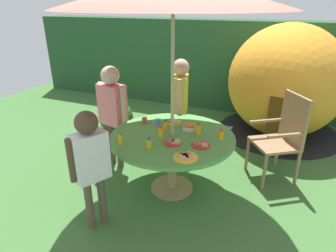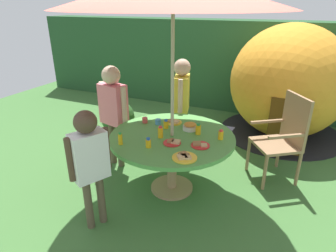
{
  "view_description": "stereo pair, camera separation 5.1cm",
  "coord_description": "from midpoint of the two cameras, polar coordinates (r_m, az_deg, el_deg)",
  "views": [
    {
      "loc": [
        1.09,
        -2.68,
        2.05
      ],
      "look_at": [
        -0.06,
        0.01,
        0.79
      ],
      "focal_mm": 30.98,
      "sensor_mm": 36.0,
      "label": 1
    },
    {
      "loc": [
        1.14,
        -2.66,
        2.05
      ],
      "look_at": [
        -0.06,
        0.01,
        0.79
      ],
      "focal_mm": 30.98,
      "sensor_mm": 36.0,
      "label": 2
    }
  ],
  "objects": [
    {
      "name": "plate_center_front",
      "position": [
        3.01,
        1.43,
        -3.24
      ],
      "size": [
        0.18,
        0.18,
        0.03
      ],
      "color": "red",
      "rests_on": "garden_table"
    },
    {
      "name": "juice_bottle_mid_right",
      "position": [
        3.14,
        10.81,
        -1.73
      ],
      "size": [
        0.06,
        0.06,
        0.11
      ],
      "color": "yellow",
      "rests_on": "garden_table"
    },
    {
      "name": "plate_back_edge",
      "position": [
        3.52,
        1.52,
        0.8
      ],
      "size": [
        0.2,
        0.2,
        0.03
      ],
      "color": "yellow",
      "rests_on": "garden_table"
    },
    {
      "name": "wooden_chair",
      "position": [
        3.75,
        22.22,
        -1.6
      ],
      "size": [
        0.66,
        0.66,
        1.07
      ],
      "rotation": [
        0.0,
        0.0,
        -0.96
      ],
      "color": "#93704C",
      "rests_on": "ground_plane"
    },
    {
      "name": "cup_far",
      "position": [
        3.52,
        -4.14,
        1.16
      ],
      "size": [
        0.06,
        0.06,
        0.07
      ],
      "primitive_type": "cylinder",
      "color": "#E04C47",
      "rests_on": "garden_table"
    },
    {
      "name": "juice_bottle_mid_left",
      "position": [
        3.0,
        -8.88,
        -2.52
      ],
      "size": [
        0.04,
        0.04,
        0.13
      ],
      "color": "yellow",
      "rests_on": "garden_table"
    },
    {
      "name": "juice_bottle_front_edge",
      "position": [
        2.92,
        -3.39,
        -3.36
      ],
      "size": [
        0.05,
        0.05,
        0.1
      ],
      "color": "yellow",
      "rests_on": "garden_table"
    },
    {
      "name": "cup_near",
      "position": [
        3.47,
        -1.54,
        0.84
      ],
      "size": [
        0.07,
        0.07,
        0.06
      ],
      "primitive_type": "cylinder",
      "color": "#4C99D8",
      "rests_on": "garden_table"
    },
    {
      "name": "child_in_white_shirt",
      "position": [
        2.71,
        -14.67,
        -5.77
      ],
      "size": [
        0.3,
        0.37,
        1.21
      ],
      "rotation": [
        0.0,
        0.0,
        1.09
      ],
      "color": "brown",
      "rests_on": "ground_plane"
    },
    {
      "name": "potted_plant",
      "position": [
        4.54,
        -9.5,
        1.25
      ],
      "size": [
        0.52,
        0.52,
        0.67
      ],
      "color": "#595960",
      "rests_on": "ground_plane"
    },
    {
      "name": "garden_table",
      "position": [
        3.24,
        1.27,
        -3.46
      ],
      "size": [
        1.38,
        1.38,
        0.7
      ],
      "color": "tan",
      "rests_on": "ground_plane"
    },
    {
      "name": "plate_far_right",
      "position": [
        2.98,
        6.82,
        -3.73
      ],
      "size": [
        0.19,
        0.19,
        0.03
      ],
      "color": "red",
      "rests_on": "garden_table"
    },
    {
      "name": "child_in_yellow_shirt",
      "position": [
        4.09,
        3.07,
        6.31
      ],
      "size": [
        0.28,
        0.44,
        1.35
      ],
      "rotation": [
        0.0,
        0.0,
        -1.29
      ],
      "color": "brown",
      "rests_on": "ground_plane"
    },
    {
      "name": "dome_tent",
      "position": [
        5.04,
        22.81,
        8.01
      ],
      "size": [
        2.18,
        2.18,
        1.78
      ],
      "rotation": [
        0.0,
        0.0,
        0.11
      ],
      "color": "orange",
      "rests_on": "ground_plane"
    },
    {
      "name": "juice_bottle_near_right",
      "position": [
        3.22,
        6.42,
        -0.65
      ],
      "size": [
        0.06,
        0.06,
        0.12
      ],
      "color": "yellow",
      "rests_on": "garden_table"
    },
    {
      "name": "hedge_backdrop",
      "position": [
        6.11,
        13.37,
        11.48
      ],
      "size": [
        9.0,
        0.7,
        1.74
      ],
      "primitive_type": "cube",
      "color": "#234C28",
      "rests_on": "ground_plane"
    },
    {
      "name": "ground_plane",
      "position": [
        3.55,
        1.18,
        -12.24
      ],
      "size": [
        10.0,
        10.0,
        0.02
      ],
      "primitive_type": "cube",
      "color": "#3D6B33"
    },
    {
      "name": "juice_bottle_center_back",
      "position": [
        3.35,
        0.04,
        0.36
      ],
      "size": [
        0.06,
        0.06,
        0.11
      ],
      "color": "yellow",
      "rests_on": "garden_table"
    },
    {
      "name": "child_in_pink_shirt",
      "position": [
        3.72,
        -10.34,
        4.22
      ],
      "size": [
        0.44,
        0.27,
        1.35
      ],
      "rotation": [
        0.0,
        0.0,
        -0.24
      ],
      "color": "brown",
      "rests_on": "ground_plane"
    },
    {
      "name": "plate_far_left",
      "position": [
        2.74,
        3.78,
        -6.12
      ],
      "size": [
        0.24,
        0.24,
        0.03
      ],
      "color": "yellow",
      "rests_on": "garden_table"
    },
    {
      "name": "snack_bowl",
      "position": [
        3.33,
        4.79,
        -0.09
      ],
      "size": [
        0.17,
        0.17,
        0.09
      ],
      "color": "white",
      "rests_on": "garden_table"
    },
    {
      "name": "juice_bottle_near_left",
      "position": [
        3.12,
        -1.02,
        -1.24
      ],
      "size": [
        0.06,
        0.06,
        0.13
      ],
      "color": "yellow",
      "rests_on": "garden_table"
    }
  ]
}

